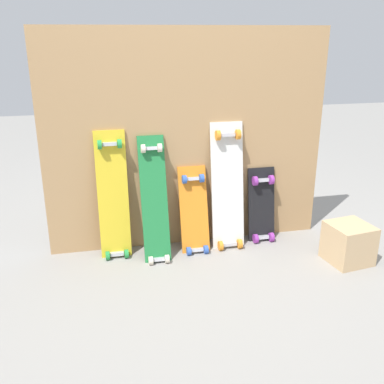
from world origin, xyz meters
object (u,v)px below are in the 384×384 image
Objects in this scene: skateboard_green at (155,204)px; skateboard_white at (228,190)px; skateboard_black at (262,209)px; skateboard_orange at (194,214)px; skateboard_yellow at (113,200)px; wooden_crate at (348,243)px.

skateboard_white reaches higher than skateboard_green.
skateboard_white reaches higher than skateboard_black.
skateboard_orange is at bearing 7.51° from skateboard_green.
skateboard_yellow is 0.82m from skateboard_white.
skateboard_yellow is at bearing 164.95° from skateboard_green.
skateboard_yellow is 1.54× the size of skateboard_black.
skateboard_orange is (0.57, -0.04, -0.14)m from skateboard_yellow.
skateboard_green is 0.55m from skateboard_white.
skateboard_white is at bearing 4.26° from skateboard_orange.
skateboard_orange is 0.30m from skateboard_white.
skateboard_black is at bearing 134.28° from wooden_crate.
skateboard_white is 1.58× the size of skateboard_black.
skateboard_black is at bearing 5.68° from skateboard_green.
skateboard_yellow is 0.98× the size of skateboard_white.
skateboard_green is 1.36× the size of skateboard_orange.
skateboard_white is 3.56× the size of wooden_crate.
skateboard_black is 0.67m from wooden_crate.
skateboard_yellow is 1.11m from skateboard_black.
skateboard_black is at bearing 5.07° from skateboard_white.
skateboard_black is at bearing 4.69° from skateboard_orange.
wooden_crate is (1.28, -0.39, -0.25)m from skateboard_green.
skateboard_white is 0.91m from wooden_crate.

